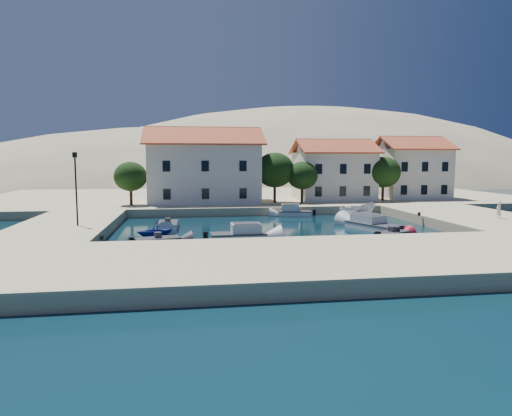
# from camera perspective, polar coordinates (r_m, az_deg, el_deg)

# --- Properties ---
(ground) EXTENTS (400.00, 400.00, 0.00)m
(ground) POSITION_cam_1_polar(r_m,az_deg,el_deg) (33.96, 5.64, -5.19)
(ground) COLOR black
(ground) RESTS_ON ground
(quay_south) EXTENTS (52.00, 12.00, 1.00)m
(quay_south) POSITION_cam_1_polar(r_m,az_deg,el_deg) (28.21, 8.69, -6.56)
(quay_south) COLOR #CAB78A
(quay_south) RESTS_ON ground
(quay_east) EXTENTS (11.00, 20.00, 1.00)m
(quay_east) POSITION_cam_1_polar(r_m,az_deg,el_deg) (51.50, 25.38, -1.30)
(quay_east) COLOR #CAB78A
(quay_east) RESTS_ON ground
(quay_west) EXTENTS (8.00, 20.00, 1.00)m
(quay_west) POSITION_cam_1_polar(r_m,az_deg,el_deg) (44.01, -22.71, -2.37)
(quay_west) COLOR #CAB78A
(quay_west) RESTS_ON ground
(quay_north) EXTENTS (80.00, 36.00, 1.00)m
(quay_north) POSITION_cam_1_polar(r_m,az_deg,el_deg) (71.26, -0.37, 1.24)
(quay_north) COLOR #CAB78A
(quay_north) RESTS_ON ground
(hills) EXTENTS (254.00, 176.00, 99.00)m
(hills) POSITION_cam_1_polar(r_m,az_deg,el_deg) (161.36, 1.77, -4.52)
(hills) COLOR gray
(hills) RESTS_ON ground
(building_left) EXTENTS (14.70, 9.45, 9.70)m
(building_left) POSITION_cam_1_polar(r_m,az_deg,el_deg) (60.28, -6.56, 5.46)
(building_left) COLOR beige
(building_left) RESTS_ON quay_north
(building_mid) EXTENTS (10.50, 8.40, 8.30)m
(building_mid) POSITION_cam_1_polar(r_m,az_deg,el_deg) (64.53, 9.65, 4.83)
(building_mid) COLOR beige
(building_mid) RESTS_ON quay_north
(building_right) EXTENTS (9.45, 8.40, 8.80)m
(building_right) POSITION_cam_1_polar(r_m,az_deg,el_deg) (70.14, 18.78, 4.90)
(building_right) COLOR beige
(building_right) RESTS_ON quay_north
(trees) EXTENTS (37.30, 5.30, 6.45)m
(trees) POSITION_cam_1_polar(r_m,az_deg,el_deg) (59.13, 3.82, 4.41)
(trees) COLOR #382314
(trees) RESTS_ON quay_north
(lamppost) EXTENTS (0.35, 0.25, 6.22)m
(lamppost) POSITION_cam_1_polar(r_m,az_deg,el_deg) (41.32, -21.60, 3.08)
(lamppost) COLOR black
(lamppost) RESTS_ON quay_west
(bollards) EXTENTS (29.36, 9.56, 0.30)m
(bollards) POSITION_cam_1_polar(r_m,az_deg,el_deg) (38.18, 8.30, -2.21)
(bollards) COLOR black
(bollards) RESTS_ON ground
(motorboat_grey_sw) EXTENTS (3.70, 2.42, 1.25)m
(motorboat_grey_sw) POSITION_cam_1_polar(r_m,az_deg,el_deg) (36.06, -12.16, -4.15)
(motorboat_grey_sw) COLOR #35363A
(motorboat_grey_sw) RESTS_ON ground
(cabin_cruiser_south) EXTENTS (4.60, 2.05, 1.60)m
(cabin_cruiser_south) POSITION_cam_1_polar(r_m,az_deg,el_deg) (37.43, -2.24, -3.36)
(cabin_cruiser_south) COLOR silver
(cabin_cruiser_south) RESTS_ON ground
(rowboat_south) EXTENTS (4.60, 3.62, 0.86)m
(rowboat_south) POSITION_cam_1_polar(r_m,az_deg,el_deg) (36.30, 9.20, -4.50)
(rowboat_south) COLOR navy
(rowboat_south) RESTS_ON ground
(motorboat_red_se) EXTENTS (3.47, 2.76, 1.25)m
(motorboat_red_se) POSITION_cam_1_polar(r_m,az_deg,el_deg) (39.81, 16.64, -3.30)
(motorboat_red_se) COLOR maroon
(motorboat_red_se) RESTS_ON ground
(cabin_cruiser_east) EXTENTS (4.29, 6.25, 1.60)m
(cabin_cruiser_east) POSITION_cam_1_polar(r_m,az_deg,el_deg) (44.42, 14.55, -2.03)
(cabin_cruiser_east) COLOR silver
(cabin_cruiser_east) RESTS_ON ground
(boat_east) EXTENTS (5.51, 4.08, 2.00)m
(boat_east) POSITION_cam_1_polar(r_m,az_deg,el_deg) (50.39, 12.56, -1.57)
(boat_east) COLOR silver
(boat_east) RESTS_ON ground
(motorboat_white_ne) EXTENTS (2.29, 3.83, 1.25)m
(motorboat_white_ne) POSITION_cam_1_polar(r_m,az_deg,el_deg) (53.44, 11.88, -0.79)
(motorboat_white_ne) COLOR silver
(motorboat_white_ne) RESTS_ON ground
(rowboat_west) EXTENTS (3.83, 3.59, 1.62)m
(rowboat_west) POSITION_cam_1_polar(r_m,az_deg,el_deg) (39.48, -12.48, -3.70)
(rowboat_west) COLOR navy
(rowboat_west) RESTS_ON ground
(motorboat_white_west) EXTENTS (1.94, 4.21, 1.25)m
(motorboat_white_west) POSITION_cam_1_polar(r_m,az_deg,el_deg) (44.33, -10.96, -2.20)
(motorboat_white_west) COLOR silver
(motorboat_white_west) RESTS_ON ground
(cabin_cruiser_north) EXTENTS (4.07, 2.35, 1.60)m
(cabin_cruiser_north) POSITION_cam_1_polar(r_m,az_deg,el_deg) (53.09, 4.87, -0.53)
(cabin_cruiser_north) COLOR silver
(cabin_cruiser_north) RESTS_ON ground
(pedestrian) EXTENTS (0.70, 0.56, 1.67)m
(pedestrian) POSITION_cam_1_polar(r_m,az_deg,el_deg) (49.13, 28.09, -0.20)
(pedestrian) COLOR beige
(pedestrian) RESTS_ON quay_east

